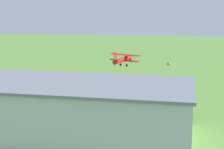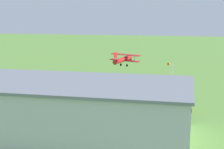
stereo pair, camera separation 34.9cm
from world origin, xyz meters
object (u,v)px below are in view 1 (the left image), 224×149
person_at_fence_line (17,99)px  windsock (170,65)px  biplane (123,59)px  person_by_parked_cars (128,96)px  person_near_hangar_door (133,97)px  hangar (67,108)px  person_beside_truck (152,103)px  car_silver (36,97)px  car_orange (185,105)px  car_green (2,97)px

person_at_fence_line → windsock: windsock is taller
biplane → person_at_fence_line: bearing=61.5°
person_by_parked_cars → person_near_hangar_door: (-1.07, 0.80, 0.01)m
hangar → person_beside_truck: size_ratio=22.08×
biplane → car_silver: bearing=63.5°
car_silver → windsock: bearing=-142.8°
person_at_fence_line → car_orange: bearing=-175.1°
person_at_fence_line → person_beside_truck: bearing=-173.1°
biplane → person_by_parked_cars: size_ratio=5.38×
car_silver → person_near_hangar_door: size_ratio=2.59×
car_orange → car_silver: car_orange is taller
car_orange → person_by_parked_cars: car_orange is taller
biplane → car_orange: biplane is taller
car_green → person_near_hangar_door: 24.76m
car_green → person_near_hangar_door: bearing=-166.9°
person_by_parked_cars → windsock: 15.39m
hangar → car_green: (18.69, -14.74, -2.88)m
person_at_fence_line → windsock: (-26.05, -20.52, 4.32)m
car_orange → windsock: 18.85m
person_near_hangar_door → windsock: windsock is taller
biplane → person_beside_truck: size_ratio=5.55×
car_green → person_by_parked_cars: (-23.05, -6.42, -0.02)m
car_orange → person_near_hangar_door: bearing=-22.1°
car_silver → person_by_parked_cars: size_ratio=2.63×
hangar → car_silver: bearing=-52.6°
car_green → windsock: bearing=-146.7°
person_by_parked_cars → car_silver: bearing=15.9°
car_silver → person_beside_truck: person_beside_truck is taller
biplane → car_orange: 28.95m
hangar → person_at_fence_line: size_ratio=21.81×
windsock → car_orange: bearing=102.8°
car_silver → person_by_parked_cars: bearing=-164.1°
hangar → car_silver: hangar is taller
car_orange → windsock: (4.08, -17.91, 4.23)m
car_orange → person_at_fence_line: 30.24m
car_silver → person_beside_truck: 21.96m
person_at_fence_line → person_near_hangar_door: size_ratio=0.97×
person_near_hangar_door → car_silver: bearing=12.6°
hangar → windsock: (-11.12, -34.30, 1.40)m
car_silver → person_at_fence_line: 3.55m
person_by_parked_cars → person_near_hangar_door: bearing=143.0°
car_silver → person_at_fence_line: size_ratio=2.68×
person_beside_truck → person_by_parked_cars: person_by_parked_cars is taller
hangar → windsock: hangar is taller
person_by_parked_cars → windsock: (-6.77, -13.14, 4.31)m
person_near_hangar_door → person_beside_truck: bearing=138.1°
person_by_parked_cars → car_green: bearing=15.6°
car_green → windsock: size_ratio=0.69×
person_beside_truck → person_by_parked_cars: size_ratio=0.97×
car_orange → person_at_fence_line: size_ratio=2.77×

